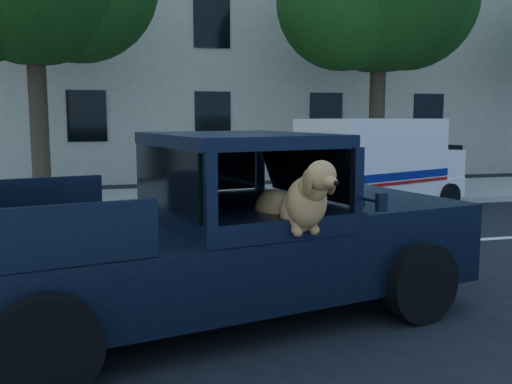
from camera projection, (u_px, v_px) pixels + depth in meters
ground at (352, 329)px, 5.94m from camera, size 120.00×120.00×0.00m
far_sidewalk at (205, 199)px, 14.76m from camera, size 60.00×4.00×0.15m
lane_stripes at (378, 246)px, 9.70m from camera, size 21.60×0.14×0.01m
building_main at (249, 56)px, 21.92m from camera, size 26.00×6.00×9.00m
pickup_truck at (209, 258)px, 6.13m from camera, size 5.98×3.46×2.02m
mail_truck at (379, 172)px, 13.05m from camera, size 4.28×3.13×2.14m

